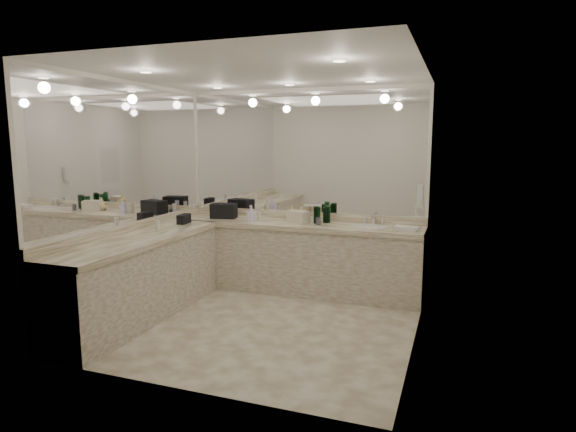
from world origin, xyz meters
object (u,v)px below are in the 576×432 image
at_px(wall_phone, 420,196).
at_px(cream_cosmetic_case, 298,217).
at_px(hand_towel, 406,228).
at_px(soap_bottle_a, 251,212).
at_px(soap_bottle_b, 252,214).
at_px(sink, 370,227).
at_px(soap_bottle_c, 292,214).
at_px(black_toiletry_bag, 224,211).

relative_size(wall_phone, cream_cosmetic_case, 0.91).
xyz_separation_m(hand_towel, soap_bottle_a, (-2.02, 0.09, 0.07)).
bearing_deg(soap_bottle_b, sink, 3.41).
height_order(cream_cosmetic_case, soap_bottle_c, soap_bottle_c).
height_order(cream_cosmetic_case, soap_bottle_b, soap_bottle_b).
relative_size(cream_cosmetic_case, soap_bottle_b, 1.35).
distance_m(black_toiletry_bag, soap_bottle_b, 0.47).
relative_size(cream_cosmetic_case, soap_bottle_c, 1.35).
height_order(sink, black_toiletry_bag, black_toiletry_bag).
bearing_deg(hand_towel, black_toiletry_bag, 177.93).
bearing_deg(cream_cosmetic_case, hand_towel, 18.44).
relative_size(sink, black_toiletry_bag, 1.32).
height_order(sink, soap_bottle_c, soap_bottle_c).
xyz_separation_m(black_toiletry_bag, cream_cosmetic_case, (1.07, -0.03, -0.02)).
xyz_separation_m(cream_cosmetic_case, soap_bottle_a, (-0.67, 0.04, 0.02)).
bearing_deg(soap_bottle_a, sink, -0.82).
relative_size(sink, soap_bottle_a, 2.27).
height_order(black_toiletry_bag, cream_cosmetic_case, black_toiletry_bag).
distance_m(cream_cosmetic_case, soap_bottle_c, 0.13).
bearing_deg(sink, hand_towel, -9.51).
distance_m(black_toiletry_bag, hand_towel, 2.42).
relative_size(sink, soap_bottle_c, 2.25).
bearing_deg(hand_towel, sink, 170.49).
xyz_separation_m(sink, black_toiletry_bag, (-1.99, 0.02, 0.10)).
xyz_separation_m(wall_phone, soap_bottle_b, (-2.13, 0.41, -0.35)).
xyz_separation_m(wall_phone, hand_towel, (-0.18, 0.43, -0.43)).
bearing_deg(black_toiletry_bag, soap_bottle_a, 1.07).
bearing_deg(soap_bottle_b, soap_bottle_c, 15.73).
bearing_deg(soap_bottle_c, soap_bottle_a, -177.11).
bearing_deg(soap_bottle_c, wall_phone, -18.68).
bearing_deg(sink, soap_bottle_a, 179.18).
height_order(wall_phone, cream_cosmetic_case, wall_phone).
distance_m(black_toiletry_bag, soap_bottle_c, 0.96).
distance_m(wall_phone, soap_bottle_c, 1.76).
bearing_deg(black_toiletry_bag, cream_cosmetic_case, -1.55).
bearing_deg(soap_bottle_b, hand_towel, 0.56).
relative_size(sink, wall_phone, 1.83).
relative_size(wall_phone, soap_bottle_a, 1.24).
height_order(black_toiletry_bag, soap_bottle_a, soap_bottle_a).
height_order(hand_towel, soap_bottle_a, soap_bottle_a).
distance_m(hand_towel, soap_bottle_b, 1.96).
height_order(wall_phone, hand_towel, wall_phone).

